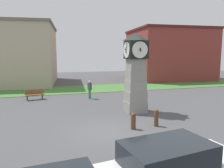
% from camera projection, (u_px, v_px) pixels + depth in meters
% --- Properties ---
extents(ground_plane, '(77.42, 77.42, 0.00)m').
position_uv_depth(ground_plane, '(109.00, 132.00, 11.46)').
color(ground_plane, '#4C4C4F').
extents(clock_tower, '(1.72, 1.80, 5.43)m').
position_uv_depth(clock_tower, '(136.00, 73.00, 15.02)').
color(clock_tower, gray).
rests_on(clock_tower, ground_plane).
extents(bollard_near_tower, '(0.27, 0.27, 0.92)m').
position_uv_depth(bollard_near_tower, '(133.00, 121.00, 11.77)').
color(bollard_near_tower, brown).
rests_on(bollard_near_tower, ground_plane).
extents(bollard_mid_row, '(0.25, 0.25, 0.97)m').
position_uv_depth(bollard_mid_row, '(156.00, 118.00, 12.26)').
color(bollard_mid_row, brown).
rests_on(bollard_mid_row, ground_plane).
extents(car_by_building, '(4.79, 2.31, 1.55)m').
position_uv_depth(car_by_building, '(173.00, 167.00, 6.35)').
color(car_by_building, silver).
rests_on(car_by_building, ground_plane).
extents(bench, '(1.68, 0.85, 0.90)m').
position_uv_depth(bench, '(35.00, 94.00, 19.39)').
color(bench, brown).
rests_on(bench, ground_plane).
extents(pedestrian_crossing_lot, '(0.35, 0.45, 1.68)m').
position_uv_depth(pedestrian_crossing_lot, '(90.00, 88.00, 19.69)').
color(pedestrian_crossing_lot, '#338C4C').
rests_on(pedestrian_crossing_lot, ground_plane).
extents(warehouse_blue_far, '(12.18, 13.24, 7.95)m').
position_uv_depth(warehouse_blue_far, '(13.00, 54.00, 29.47)').
color(warehouse_blue_far, '#B7A88E').
rests_on(warehouse_blue_far, ground_plane).
extents(storefront_low_left, '(12.46, 11.63, 7.95)m').
position_uv_depth(storefront_low_left, '(168.00, 54.00, 35.52)').
color(storefront_low_left, maroon).
rests_on(storefront_low_left, ground_plane).
extents(grass_verge_far, '(46.45, 5.73, 0.04)m').
position_uv_depth(grass_verge_far, '(103.00, 88.00, 25.84)').
color(grass_verge_far, '#477A38').
rests_on(grass_verge_far, ground_plane).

